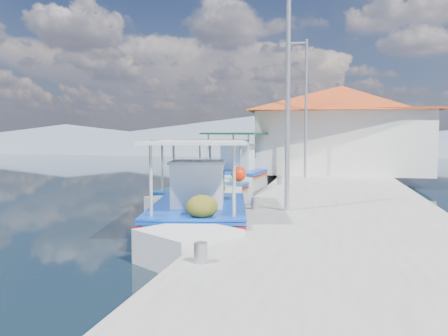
# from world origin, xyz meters

# --- Properties ---
(ground) EXTENTS (160.00, 160.00, 0.00)m
(ground) POSITION_xyz_m (0.00, 0.00, 0.00)
(ground) COLOR black
(ground) RESTS_ON ground
(quay) EXTENTS (5.00, 44.00, 0.50)m
(quay) POSITION_xyz_m (5.90, 6.00, 0.25)
(quay) COLOR #AFABA4
(quay) RESTS_ON ground
(bollards) EXTENTS (0.20, 17.20, 0.30)m
(bollards) POSITION_xyz_m (3.80, 5.25, 0.65)
(bollards) COLOR #A5A8AD
(bollards) RESTS_ON quay
(main_caique) EXTENTS (3.14, 7.35, 2.47)m
(main_caique) POSITION_xyz_m (2.59, 1.29, 0.48)
(main_caique) COLOR white
(main_caique) RESTS_ON ground
(caique_green_canopy) EXTENTS (2.40, 6.54, 2.46)m
(caique_green_canopy) POSITION_xyz_m (1.69, 4.99, 0.37)
(caique_green_canopy) COLOR white
(caique_green_canopy) RESTS_ON ground
(caique_blue_hull) EXTENTS (2.52, 5.54, 1.01)m
(caique_blue_hull) POSITION_xyz_m (-0.53, 11.00, 0.27)
(caique_blue_hull) COLOR #1C6AA9
(caique_blue_hull) RESTS_ON ground
(caique_far) EXTENTS (2.78, 7.83, 2.75)m
(caique_far) POSITION_xyz_m (1.60, 11.53, 0.51)
(caique_far) COLOR white
(caique_far) RESTS_ON ground
(harbor_building) EXTENTS (10.49, 10.49, 4.40)m
(harbor_building) POSITION_xyz_m (6.20, 15.00, 2.78)
(harbor_building) COLOR white
(harbor_building) RESTS_ON quay
(lamp_post_near) EXTENTS (1.21, 0.14, 6.00)m
(lamp_post_near) POSITION_xyz_m (4.51, 2.00, 3.85)
(lamp_post_near) COLOR #A5A8AD
(lamp_post_near) RESTS_ON quay
(lamp_post_far) EXTENTS (1.21, 0.14, 6.00)m
(lamp_post_far) POSITION_xyz_m (4.51, 11.00, 3.85)
(lamp_post_far) COLOR #A5A8AD
(lamp_post_far) RESTS_ON quay
(mountain_ridge) EXTENTS (171.40, 96.00, 5.50)m
(mountain_ridge) POSITION_xyz_m (6.54, 56.00, 2.04)
(mountain_ridge) COLOR slate
(mountain_ridge) RESTS_ON ground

